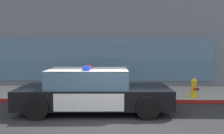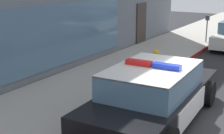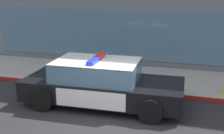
{
  "view_description": "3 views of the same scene",
  "coord_description": "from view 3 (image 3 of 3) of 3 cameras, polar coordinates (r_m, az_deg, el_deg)",
  "views": [
    {
      "loc": [
        0.06,
        -6.3,
        2.09
      ],
      "look_at": [
        -0.18,
        3.01,
        1.32
      ],
      "focal_mm": 39.04,
      "sensor_mm": 36.0,
      "label": 1
    },
    {
      "loc": [
        -7.57,
        -1.48,
        3.37
      ],
      "look_at": [
        -0.13,
        3.0,
        0.98
      ],
      "focal_mm": 52.89,
      "sensor_mm": 36.0,
      "label": 2
    },
    {
      "loc": [
        1.97,
        -6.54,
        3.54
      ],
      "look_at": [
        -0.52,
        1.8,
        1.12
      ],
      "focal_mm": 46.94,
      "sensor_mm": 36.0,
      "label": 3
    }
  ],
  "objects": [
    {
      "name": "police_cruiser",
      "position": [
        8.93,
        -2.14,
        -3.15
      ],
      "size": [
        4.87,
        2.21,
        1.49
      ],
      "rotation": [
        0.0,
        0.0,
        0.03
      ],
      "color": "black",
      "rests_on": "ground"
    },
    {
      "name": "sidewalk",
      "position": [
        11.41,
        5.92,
        -2.22
      ],
      "size": [
        48.0,
        3.11,
        0.15
      ],
      "primitive_type": "cube",
      "color": "#A39E93",
      "rests_on": "ground"
    },
    {
      "name": "curb_red_paint",
      "position": [
        9.95,
        4.2,
        -4.87
      ],
      "size": [
        28.8,
        0.04,
        0.14
      ],
      "primitive_type": "cube",
      "color": "maroon",
      "rests_on": "ground"
    },
    {
      "name": "ground",
      "position": [
        7.69,
        -0.1,
        -11.86
      ],
      "size": [
        48.0,
        48.0,
        0.0
      ],
      "primitive_type": "plane",
      "color": "#262628"
    }
  ]
}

